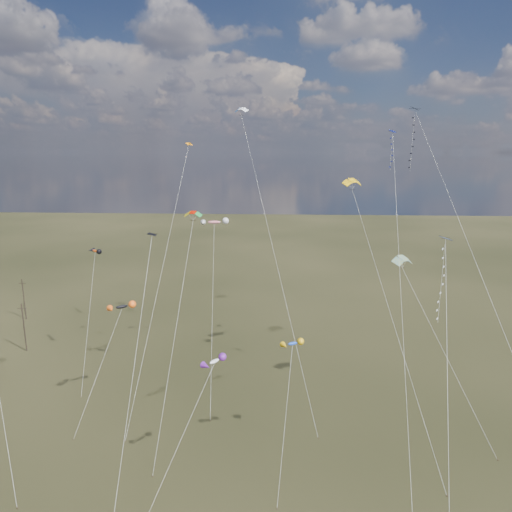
# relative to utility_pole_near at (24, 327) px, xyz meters

# --- Properties ---
(ground) EXTENTS (400.00, 400.00, 0.00)m
(ground) POSITION_rel_utility_pole_near_xyz_m (38.00, -30.00, -4.09)
(ground) COLOR black
(ground) RESTS_ON ground
(utility_pole_near) EXTENTS (1.40, 0.20, 8.00)m
(utility_pole_near) POSITION_rel_utility_pole_near_xyz_m (0.00, 0.00, 0.00)
(utility_pole_near) COLOR black
(utility_pole_near) RESTS_ON ground
(utility_pole_far) EXTENTS (1.40, 0.20, 8.00)m
(utility_pole_far) POSITION_rel_utility_pole_near_xyz_m (-8.00, 14.00, 0.00)
(utility_pole_far) COLOR black
(utility_pole_far) RESTS_ON ground
(diamond_black_high) EXTENTS (8.66, 31.24, 36.38)m
(diamond_black_high) POSITION_rel_utility_pole_near_xyz_m (56.22, -14.65, 26.82)
(diamond_black_high) COLOR black
(diamond_black_high) RESTS_ON ground
(diamond_navy_tall) EXTENTS (3.30, 29.42, 34.27)m
(diamond_navy_tall) POSITION_rel_utility_pole_near_xyz_m (55.04, -7.04, 25.14)
(diamond_navy_tall) COLOR #0C124F
(diamond_navy_tall) RESTS_ON ground
(diamond_black_mid) EXTENTS (1.39, 13.86, 23.56)m
(diamond_black_mid) POSITION_rel_utility_pole_near_xyz_m (27.87, -26.13, 12.48)
(diamond_black_mid) COLOR black
(diamond_black_mid) RESTS_ON ground
(diamond_navy_right) EXTENTS (4.72, 20.54, 24.77)m
(diamond_navy_right) POSITION_rel_utility_pole_near_xyz_m (54.20, -30.29, 16.11)
(diamond_navy_right) COLOR navy
(diamond_navy_right) RESTS_ON ground
(diamond_orange_center) EXTENTS (5.44, 17.23, 32.69)m
(diamond_orange_center) POSITION_rel_utility_pole_near_xyz_m (27.17, -11.70, 17.09)
(diamond_orange_center) COLOR #CF7007
(diamond_orange_center) RESTS_ON ground
(parafoil_yellow) EXTENTS (8.16, 24.70, 28.55)m
(parafoil_yellow) POSITION_rel_utility_pole_near_xyz_m (50.34, -5.71, 23.66)
(parafoil_yellow) COLOR #E4A90C
(parafoil_yellow) RESTS_ON ground
(parafoil_blue_white) EXTENTS (11.99, 27.06, 38.43)m
(parafoil_blue_white) POSITION_rel_utility_pole_near_xyz_m (34.88, 5.06, 33.40)
(parafoil_blue_white) COLOR blue
(parafoil_blue_white) RESTS_ON ground
(parafoil_striped) EXTENTS (9.92, 12.31, 19.82)m
(parafoil_striped) POSITION_rel_utility_pole_near_xyz_m (55.66, -12.63, 14.97)
(parafoil_striped) COLOR gold
(parafoil_striped) RESTS_ON ground
(parafoil_tricolor) EXTENTS (2.85, 17.34, 24.78)m
(parafoil_tricolor) POSITION_rel_utility_pole_near_xyz_m (30.19, -11.48, 19.99)
(parafoil_tricolor) COLOR yellow
(parafoil_tricolor) RESTS_ON ground
(novelty_black_orange) EXTENTS (5.53, 8.12, 13.91)m
(novelty_black_orange) POSITION_rel_utility_pole_near_xyz_m (22.09, -15.73, 9.28)
(novelty_black_orange) COLOR black
(novelty_black_orange) RESTS_ON ground
(novelty_orange_black) EXTENTS (2.71, 11.67, 17.91)m
(novelty_orange_black) POSITION_rel_utility_pole_near_xyz_m (14.08, -3.34, 13.31)
(novelty_orange_black) COLOR #EF4A0C
(novelty_orange_black) RESTS_ON ground
(novelty_white_purple) EXTENTS (6.81, 8.31, 13.26)m
(novelty_white_purple) POSITION_rel_utility_pole_near_xyz_m (35.10, -28.47, 8.68)
(novelty_white_purple) COLOR white
(novelty_white_purple) RESTS_ON ground
(novelty_redwhite_stripe) EXTENTS (3.83, 18.96, 21.92)m
(novelty_redwhite_stripe) POSITION_rel_utility_pole_near_xyz_m (31.10, 0.02, 17.19)
(novelty_redwhite_stripe) COLOR red
(novelty_redwhite_stripe) RESTS_ON ground
(novelty_blue_yellow) EXTENTS (2.44, 7.83, 13.43)m
(novelty_blue_yellow) POSITION_rel_utility_pole_near_xyz_m (42.32, -24.51, 8.85)
(novelty_blue_yellow) COLOR blue
(novelty_blue_yellow) RESTS_ON ground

